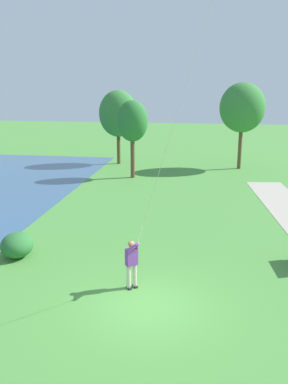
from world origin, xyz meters
name	(u,v)px	position (x,y,z in m)	size (l,w,h in m)	color
ground_plane	(148,306)	(0.00, 0.00, 0.00)	(120.00, 120.00, 0.00)	#4C8E3D
person_kite_flyer	(132,260)	(-0.72, 1.14, 1.05)	(0.57, 0.61, 1.83)	#232328
tree_treeline_left	(132,122)	(-3.74, 18.07, 4.12)	(2.26, 2.02, 5.66)	brown
tree_lakeside_far	(118,114)	(-5.90, 23.21, 4.27)	(3.25, 2.75, 6.25)	brown
tree_treeline_right	(242,108)	(4.29, 22.62, 4.91)	(3.58, 3.40, 6.89)	brown
lakeside_shrub	(17,245)	(-5.82, 3.06, 0.51)	(1.30, 1.46, 1.02)	#2D7033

